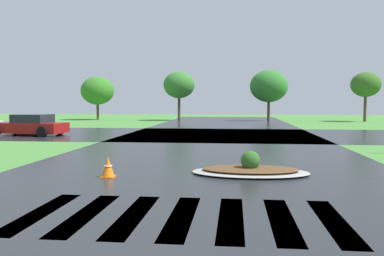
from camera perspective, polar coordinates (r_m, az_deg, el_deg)
asphalt_roadway at (r=13.71m, az=1.96°, el=-5.05°), size 11.87×80.00×0.01m
asphalt_cross_road at (r=25.58m, az=3.87°, el=-0.92°), size 90.00×10.68×0.01m
crosswalk_stripes at (r=7.63m, az=-1.47°, el=-12.28°), size 5.85×2.92×0.01m
median_island at (r=11.95m, az=8.17°, el=-5.79°), size 3.39×1.88×0.68m
car_dark_suv at (r=26.82m, az=-21.82°, el=0.32°), size 4.75×2.55×1.30m
drainage_pipe_stack at (r=26.84m, az=-21.67°, el=-0.16°), size 1.64×0.89×0.75m
traffic_cone at (r=11.57m, az=-11.69°, el=-5.41°), size 0.37×0.37×0.58m
background_treeline at (r=43.53m, az=14.23°, el=5.89°), size 42.52×5.89×6.06m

